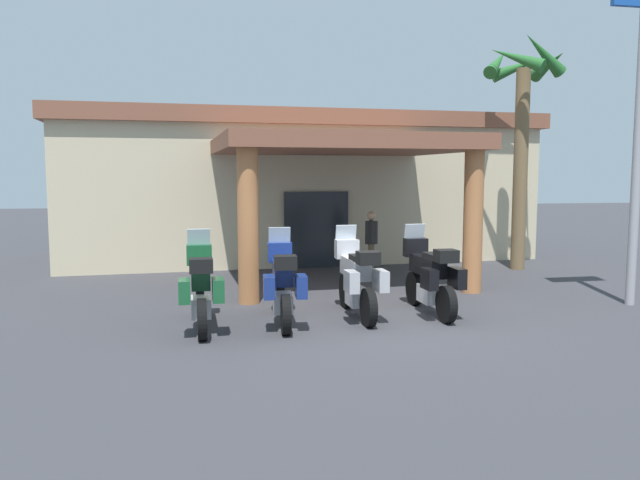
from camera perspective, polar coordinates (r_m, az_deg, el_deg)
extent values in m
plane|color=#38383D|center=(11.23, 5.76, -7.24)|extent=(80.00, 80.00, 0.00)
cube|color=beige|center=(19.71, -2.14, 4.24)|extent=(14.01, 5.84, 3.92)
cube|color=#1E2328|center=(17.19, -0.33, 0.94)|extent=(1.80, 0.19, 2.10)
cube|color=brown|center=(14.86, 1.81, 8.70)|extent=(5.92, 5.10, 0.35)
cylinder|color=#B27042|center=(12.42, -6.59, 1.24)|extent=(0.42, 0.42, 3.09)
cylinder|color=#B27042|center=(13.91, 13.82, 1.62)|extent=(0.42, 0.42, 3.09)
cube|color=brown|center=(19.76, -2.17, 10.58)|extent=(14.43, 6.26, 0.44)
cylinder|color=black|center=(11.43, -10.91, -5.40)|extent=(0.15, 0.66, 0.66)
cylinder|color=black|center=(9.91, -10.73, -7.15)|extent=(0.15, 0.66, 0.66)
cube|color=silver|center=(10.64, -10.83, -6.03)|extent=(0.33, 0.57, 0.32)
cube|color=#19512D|center=(10.69, -10.90, -3.19)|extent=(0.32, 1.15, 0.34)
cube|color=black|center=(10.31, -10.88, -2.29)|extent=(0.29, 0.60, 0.10)
cube|color=#19512D|center=(11.28, -10.99, -1.33)|extent=(0.44, 0.25, 0.36)
cube|color=#B2BCC6|center=(11.33, -11.03, 0.13)|extent=(0.40, 0.12, 0.36)
cube|color=#19512D|center=(9.97, -12.29, -4.58)|extent=(0.19, 0.44, 0.36)
cube|color=#19512D|center=(9.98, -9.30, -4.51)|extent=(0.19, 0.44, 0.36)
cube|color=black|center=(9.81, -10.83, -2.30)|extent=(0.37, 0.33, 0.22)
cylinder|color=black|center=(11.60, -3.68, -5.13)|extent=(0.19, 0.67, 0.66)
cylinder|color=black|center=(10.09, -3.14, -6.83)|extent=(0.19, 0.67, 0.66)
cube|color=silver|center=(10.81, -3.42, -5.74)|extent=(0.36, 0.58, 0.32)
cube|color=navy|center=(10.86, -3.49, -2.94)|extent=(0.38, 1.17, 0.34)
cube|color=black|center=(10.49, -3.38, -2.05)|extent=(0.32, 0.62, 0.10)
cube|color=navy|center=(11.45, -3.70, -1.12)|extent=(0.46, 0.27, 0.36)
cube|color=#B2BCC6|center=(11.50, -3.73, 0.31)|extent=(0.41, 0.15, 0.36)
cube|color=navy|center=(10.13, -4.69, -4.30)|extent=(0.21, 0.45, 0.36)
cube|color=navy|center=(10.17, -1.75, -4.24)|extent=(0.21, 0.45, 0.36)
cube|color=black|center=(9.98, -3.19, -2.06)|extent=(0.38, 0.34, 0.22)
cylinder|color=black|center=(12.08, 2.42, -4.67)|extent=(0.15, 0.66, 0.66)
cylinder|color=black|center=(10.62, 4.46, -6.18)|extent=(0.15, 0.66, 0.66)
cube|color=silver|center=(11.32, 3.41, -5.21)|extent=(0.33, 0.56, 0.32)
cube|color=#B2B2B7|center=(11.37, 3.23, -2.54)|extent=(0.31, 1.15, 0.34)
cube|color=black|center=(11.01, 3.70, -1.67)|extent=(0.29, 0.60, 0.10)
cube|color=#B2B2B7|center=(11.94, 2.46, -0.82)|extent=(0.44, 0.24, 0.36)
cube|color=#B2BCC6|center=(11.99, 2.38, 0.55)|extent=(0.40, 0.12, 0.36)
cube|color=#B2B2B7|center=(10.61, 2.91, -3.82)|extent=(0.18, 0.44, 0.36)
cube|color=#B2B2B7|center=(10.75, 5.60, -3.71)|extent=(0.18, 0.44, 0.36)
cube|color=black|center=(10.52, 4.43, -1.65)|extent=(0.36, 0.32, 0.22)
cylinder|color=black|center=(12.47, 8.63, -4.40)|extent=(0.15, 0.66, 0.66)
cylinder|color=black|center=(11.06, 11.48, -5.79)|extent=(0.15, 0.66, 0.66)
cube|color=silver|center=(11.73, 10.02, -4.89)|extent=(0.33, 0.57, 0.32)
cube|color=black|center=(11.78, 9.79, -2.32)|extent=(0.32, 1.15, 0.34)
cube|color=black|center=(11.43, 10.46, -1.47)|extent=(0.29, 0.60, 0.10)
cube|color=black|center=(12.33, 8.73, -0.67)|extent=(0.44, 0.25, 0.36)
cube|color=#B2BCC6|center=(12.37, 8.61, 0.66)|extent=(0.40, 0.12, 0.36)
cube|color=black|center=(11.02, 9.97, -3.53)|extent=(0.19, 0.44, 0.36)
cube|color=black|center=(11.22, 12.44, -3.41)|extent=(0.19, 0.44, 0.36)
cube|color=black|center=(10.97, 11.47, -1.44)|extent=(0.37, 0.33, 0.22)
cylinder|color=brown|center=(16.04, 4.68, -1.75)|extent=(0.14, 0.14, 0.81)
cylinder|color=brown|center=(15.87, 4.72, -1.84)|extent=(0.14, 0.14, 0.81)
cylinder|color=#262626|center=(15.87, 4.72, 0.69)|extent=(0.32, 0.32, 0.58)
cylinder|color=#262626|center=(16.09, 4.67, 0.87)|extent=(0.09, 0.09, 0.55)
cylinder|color=#262626|center=(15.65, 4.78, 0.72)|extent=(0.09, 0.09, 0.55)
sphere|color=tan|center=(15.84, 4.73, 2.24)|extent=(0.22, 0.22, 0.22)
cylinder|color=brown|center=(17.67, 17.85, 6.09)|extent=(0.38, 0.38, 5.36)
cone|color=#236028|center=(18.25, 20.18, 14.81)|extent=(0.37, 1.47, 0.73)
cone|color=#236028|center=(18.60, 17.64, 14.82)|extent=(1.50, 0.75, 0.82)
cone|color=#236028|center=(18.11, 15.90, 15.33)|extent=(1.23, 1.28, 1.01)
cone|color=#236028|center=(17.24, 17.54, 15.60)|extent=(1.30, 1.26, 0.87)
cone|color=#236028|center=(17.41, 19.77, 15.75)|extent=(1.40, 0.63, 1.14)
cylinder|color=#99999E|center=(13.63, 27.00, 6.57)|extent=(0.18, 0.18, 5.71)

